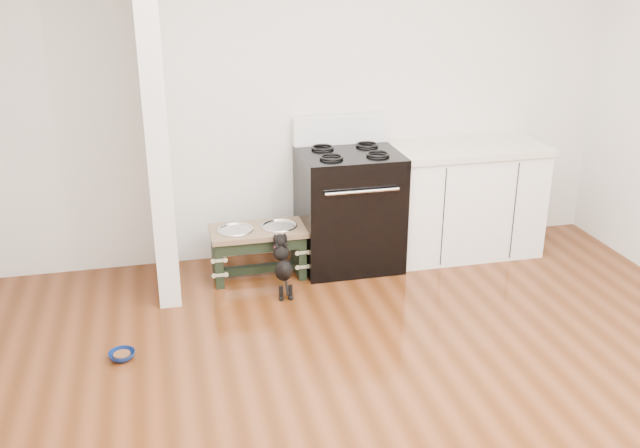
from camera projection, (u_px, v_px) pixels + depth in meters
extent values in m
plane|color=#4A230D|center=(412.00, 431.00, 3.75)|extent=(5.00, 5.00, 0.00)
plane|color=silver|center=(308.00, 89.00, 5.53)|extent=(5.00, 0.00, 5.00)
cube|color=silver|center=(154.00, 107.00, 4.91)|extent=(0.15, 0.80, 2.70)
cube|color=black|center=(349.00, 209.00, 5.59)|extent=(0.76, 0.65, 0.92)
cube|color=black|center=(360.00, 230.00, 5.33)|extent=(0.58, 0.02, 0.50)
cylinder|color=silver|center=(362.00, 192.00, 5.18)|extent=(0.56, 0.02, 0.02)
cube|color=white|center=(341.00, 130.00, 5.63)|extent=(0.76, 0.08, 0.22)
torus|color=black|center=(331.00, 157.00, 5.25)|extent=(0.18, 0.18, 0.02)
torus|color=black|center=(378.00, 154.00, 5.33)|extent=(0.18, 0.18, 0.02)
torus|color=black|center=(322.00, 148.00, 5.51)|extent=(0.18, 0.18, 0.02)
torus|color=black|center=(367.00, 145.00, 5.59)|extent=(0.18, 0.18, 0.02)
cube|color=white|center=(463.00, 202.00, 5.84)|extent=(1.20, 0.60, 0.86)
cube|color=beige|center=(467.00, 148.00, 5.67)|extent=(1.24, 0.64, 0.05)
cube|color=black|center=(473.00, 257.00, 5.74)|extent=(1.20, 0.06, 0.10)
cube|color=black|center=(217.00, 259.00, 5.40)|extent=(0.06, 0.34, 0.35)
cube|color=black|center=(298.00, 251.00, 5.53)|extent=(0.06, 0.34, 0.35)
cube|color=black|center=(261.00, 247.00, 5.28)|extent=(0.57, 0.03, 0.09)
cube|color=black|center=(259.00, 269.00, 5.51)|extent=(0.57, 0.06, 0.06)
cube|color=brown|center=(258.00, 231.00, 5.39)|extent=(0.72, 0.38, 0.04)
cylinder|color=silver|center=(236.00, 233.00, 5.36)|extent=(0.25, 0.25, 0.04)
cylinder|color=silver|center=(279.00, 229.00, 5.43)|extent=(0.25, 0.25, 0.04)
torus|color=silver|center=(235.00, 230.00, 5.35)|extent=(0.28, 0.28, 0.02)
torus|color=silver|center=(279.00, 226.00, 5.42)|extent=(0.28, 0.28, 0.02)
cylinder|color=black|center=(281.00, 293.00, 5.13)|extent=(0.03, 0.03, 0.11)
cylinder|color=black|center=(290.00, 292.00, 5.14)|extent=(0.03, 0.03, 0.11)
sphere|color=black|center=(281.00, 299.00, 5.14)|extent=(0.04, 0.04, 0.04)
sphere|color=black|center=(291.00, 298.00, 5.15)|extent=(0.04, 0.04, 0.04)
ellipsoid|color=black|center=(284.00, 271.00, 5.15)|extent=(0.13, 0.29, 0.26)
sphere|color=black|center=(281.00, 253.00, 5.19)|extent=(0.12, 0.12, 0.12)
sphere|color=black|center=(280.00, 241.00, 5.20)|extent=(0.10, 0.10, 0.10)
sphere|color=black|center=(274.00, 238.00, 5.25)|extent=(0.04, 0.04, 0.04)
sphere|color=black|center=(283.00, 237.00, 5.27)|extent=(0.04, 0.04, 0.04)
cylinder|color=black|center=(287.00, 288.00, 5.08)|extent=(0.02, 0.08, 0.09)
torus|color=#CB3B64|center=(280.00, 247.00, 5.20)|extent=(0.10, 0.06, 0.09)
imported|color=navy|center=(122.00, 356.00, 4.40)|extent=(0.18, 0.18, 0.05)
cylinder|color=#5A3419|center=(122.00, 355.00, 4.40)|extent=(0.10, 0.10, 0.02)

